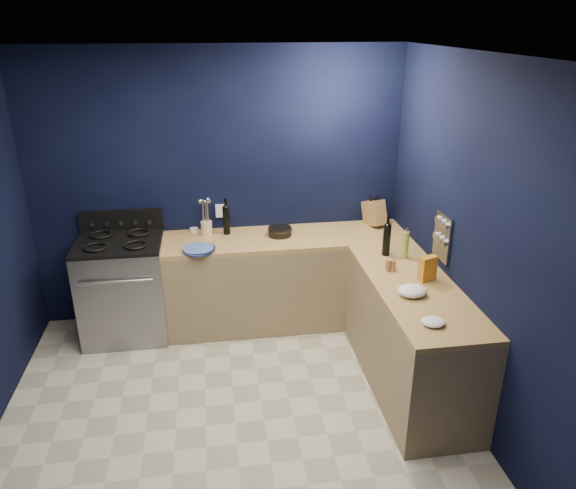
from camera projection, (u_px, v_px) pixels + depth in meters
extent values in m
cube|color=#BAB4A2|center=(235.00, 424.00, 4.06)|extent=(3.50, 3.50, 0.02)
cube|color=silver|center=(218.00, 54.00, 3.04)|extent=(3.50, 3.50, 0.02)
cube|color=black|center=(219.00, 188.00, 5.15)|extent=(3.50, 0.02, 2.60)
cube|color=black|center=(480.00, 250.00, 3.79)|extent=(0.02, 3.50, 2.60)
cube|color=black|center=(251.00, 470.00, 1.94)|extent=(3.50, 0.02, 2.60)
cube|color=#8D7753|center=(286.00, 281.00, 5.28)|extent=(2.30, 0.63, 0.86)
cube|color=olive|center=(286.00, 238.00, 5.10)|extent=(2.30, 0.63, 0.04)
cube|color=#8D7753|center=(410.00, 338.00, 4.34)|extent=(0.63, 1.67, 0.86)
cube|color=olive|center=(415.00, 288.00, 4.17)|extent=(0.63, 1.67, 0.04)
cube|color=gray|center=(124.00, 290.00, 5.04)|extent=(0.76, 0.66, 0.92)
cube|color=black|center=(120.00, 307.00, 4.76)|extent=(0.59, 0.02, 0.42)
cube|color=black|center=(118.00, 243.00, 4.86)|extent=(0.76, 0.66, 0.03)
cube|color=black|center=(121.00, 220.00, 5.09)|extent=(0.76, 0.06, 0.20)
cube|color=gray|center=(442.00, 237.00, 4.33)|extent=(0.02, 0.28, 0.38)
cube|color=white|center=(220.00, 211.00, 5.22)|extent=(0.09, 0.02, 0.13)
cylinder|color=#31538D|center=(199.00, 249.00, 4.76)|extent=(0.36, 0.36, 0.03)
cylinder|color=white|center=(194.00, 230.00, 5.20)|extent=(0.11, 0.11, 0.03)
cylinder|color=beige|center=(207.00, 228.00, 5.12)|extent=(0.12, 0.12, 0.13)
cylinder|color=black|center=(226.00, 220.00, 5.10)|extent=(0.07, 0.07, 0.27)
cylinder|color=black|center=(280.00, 231.00, 5.10)|extent=(0.23, 0.23, 0.08)
cube|color=olive|center=(374.00, 213.00, 5.33)|extent=(0.22, 0.32, 0.30)
cylinder|color=black|center=(387.00, 240.00, 4.65)|extent=(0.08, 0.08, 0.27)
cylinder|color=#8DA63E|center=(405.00, 245.00, 4.60)|extent=(0.06, 0.06, 0.24)
cylinder|color=olive|center=(388.00, 265.00, 4.38)|extent=(0.06, 0.06, 0.10)
cylinder|color=olive|center=(393.00, 266.00, 4.39)|extent=(0.05, 0.05, 0.09)
cube|color=#A53822|center=(428.00, 269.00, 4.20)|extent=(0.15, 0.11, 0.20)
ellipsoid|color=white|center=(412.00, 291.00, 4.00)|extent=(0.27, 0.25, 0.08)
ellipsoid|color=white|center=(433.00, 322.00, 3.62)|extent=(0.17, 0.16, 0.05)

